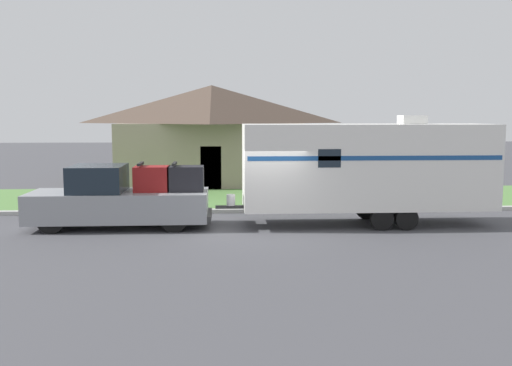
% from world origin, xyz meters
% --- Properties ---
extents(ground_plane, '(120.00, 120.00, 0.00)m').
position_xyz_m(ground_plane, '(0.00, 0.00, 0.00)').
color(ground_plane, '#47474C').
extents(curb_strip, '(80.00, 0.30, 0.14)m').
position_xyz_m(curb_strip, '(0.00, 3.75, 0.07)').
color(curb_strip, '#ADADA8').
rests_on(curb_strip, ground_plane).
extents(lawn_strip, '(80.00, 7.00, 0.03)m').
position_xyz_m(lawn_strip, '(0.00, 7.40, 0.01)').
color(lawn_strip, '#568442').
rests_on(lawn_strip, ground_plane).
extents(house_across_street, '(10.08, 8.04, 5.19)m').
position_xyz_m(house_across_street, '(-1.87, 14.08, 2.69)').
color(house_across_street, gray).
rests_on(house_across_street, ground_plane).
extents(pickup_truck, '(5.75, 2.04, 2.08)m').
position_xyz_m(pickup_truck, '(-4.56, 1.20, 0.92)').
color(pickup_truck, black).
rests_on(pickup_truck, ground_plane).
extents(travel_trailer, '(8.98, 2.24, 3.57)m').
position_xyz_m(travel_trailer, '(3.40, 1.20, 1.92)').
color(travel_trailer, black).
rests_on(travel_trailer, ground_plane).
extents(mailbox, '(0.48, 0.20, 1.26)m').
position_xyz_m(mailbox, '(1.96, 4.40, 0.97)').
color(mailbox, brown).
rests_on(mailbox, ground_plane).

